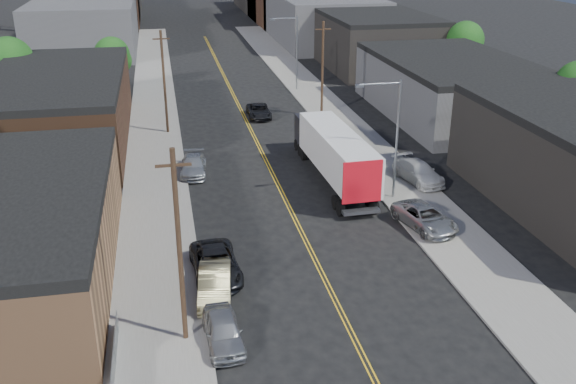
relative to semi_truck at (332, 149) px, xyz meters
name	(u,v)px	position (x,y,z in m)	size (l,w,h in m)	color
ground	(233,93)	(-4.50, 30.01, -2.45)	(260.00, 260.00, 0.00)	black
centerline	(250,128)	(-4.50, 15.01, -2.44)	(0.32, 120.00, 0.01)	gold
sidewalk_left	(155,133)	(-14.00, 15.01, -2.37)	(5.00, 140.00, 0.15)	slate
sidewalk_right	(341,122)	(5.00, 15.01, -2.37)	(5.00, 140.00, 0.15)	slate
warehouse_tan	(1,236)	(-22.50, -11.99, 0.35)	(12.00, 22.00, 5.60)	#946744
warehouse_brown	(59,108)	(-22.50, 14.01, 0.85)	(12.00, 26.00, 6.60)	#432A1B
industrial_right_b	(452,87)	(17.50, 16.01, 0.60)	(14.00, 24.00, 6.10)	#353538
industrial_right_c	(375,40)	(17.50, 42.01, 1.35)	(14.00, 22.00, 7.60)	black
skyline_left_a	(86,25)	(-24.50, 65.01, 1.55)	(16.00, 30.00, 8.00)	#353538
skyline_right_a	(322,18)	(15.50, 65.01, 1.55)	(16.00, 30.00, 8.00)	#353538
skyline_left_b	(97,2)	(-24.50, 90.01, 2.55)	(16.00, 26.00, 10.00)	#432A1B
skyline_left_c	(104,0)	(-24.50, 110.01, 1.05)	(16.00, 40.00, 7.00)	black
streetlight_near	(392,131)	(3.10, -4.99, 2.88)	(3.39, 0.25, 9.00)	gray
streetlight_far	(294,47)	(3.10, 30.01, 2.88)	(3.39, 0.25, 9.00)	gray
utility_pole_left_near	(179,247)	(-12.70, -19.99, 2.69)	(1.60, 0.26, 10.00)	black
utility_pole_left_far	(164,82)	(-12.70, 15.01, 2.69)	(1.60, 0.26, 10.00)	black
utility_pole_right	(322,69)	(3.70, 18.01, 2.69)	(1.60, 0.26, 10.00)	black
tree_left_mid	(11,64)	(-28.44, 25.01, 3.03)	(5.10, 5.04, 8.37)	black
tree_left_far	(113,57)	(-18.44, 32.01, 2.12)	(4.35, 4.20, 6.97)	black
tree_right_far	(465,43)	(25.56, 30.01, 2.73)	(4.85, 4.76, 7.91)	black
semi_truck	(332,149)	(0.00, 0.00, 0.00)	(3.23, 16.47, 4.30)	silver
car_left_a	(223,331)	(-10.90, -20.66, -1.71)	(1.75, 4.34, 1.48)	#959799
car_left_b	(215,283)	(-10.90, -16.24, -1.63)	(1.72, 4.95, 1.63)	#847D57
car_left_c	(216,264)	(-10.65, -13.99, -1.66)	(2.60, 5.65, 1.57)	black
car_left_d	(193,166)	(-10.90, 3.09, -1.72)	(2.03, 5.00, 1.45)	#A4A7A9
car_right_lot_a	(425,217)	(3.70, -10.49, -1.56)	(2.45, 5.31, 1.48)	gray
car_right_lot_b	(418,172)	(6.50, -2.40, -1.51)	(2.20, 5.41, 1.57)	#BABABA
car_right_lot_c	(354,142)	(3.71, 6.07, -1.59)	(1.67, 4.16, 1.42)	black
car_ahead_truck	(259,111)	(-3.00, 18.82, -1.75)	(2.31, 5.02, 1.39)	black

